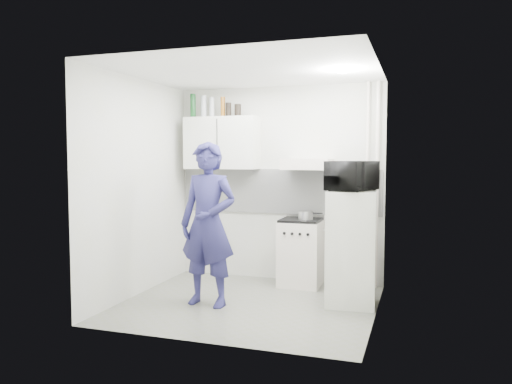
% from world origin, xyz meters
% --- Properties ---
extents(floor, '(2.80, 2.80, 0.00)m').
position_xyz_m(floor, '(0.00, 0.00, 0.00)').
color(floor, slate).
rests_on(floor, ground).
extents(ceiling, '(2.80, 2.80, 0.00)m').
position_xyz_m(ceiling, '(0.00, 0.00, 2.60)').
color(ceiling, white).
rests_on(ceiling, wall_back).
extents(wall_back, '(2.80, 0.00, 2.80)m').
position_xyz_m(wall_back, '(0.00, 1.25, 1.30)').
color(wall_back, beige).
rests_on(wall_back, floor).
extents(wall_left, '(0.00, 2.60, 2.60)m').
position_xyz_m(wall_left, '(-1.40, 0.00, 1.30)').
color(wall_left, beige).
rests_on(wall_left, floor).
extents(wall_right, '(0.00, 2.60, 2.60)m').
position_xyz_m(wall_right, '(1.40, 0.00, 1.30)').
color(wall_right, beige).
rests_on(wall_right, floor).
extents(person, '(0.70, 0.49, 1.83)m').
position_xyz_m(person, '(-0.42, -0.16, 0.91)').
color(person, navy).
rests_on(person, floor).
extents(stove, '(0.52, 0.52, 0.84)m').
position_xyz_m(stove, '(0.37, 1.00, 0.42)').
color(stove, silver).
rests_on(stove, floor).
extents(fridge, '(0.57, 0.57, 1.29)m').
position_xyz_m(fridge, '(1.10, 0.34, 0.64)').
color(fridge, white).
rests_on(fridge, floor).
extents(stove_top, '(0.50, 0.50, 0.03)m').
position_xyz_m(stove_top, '(0.37, 1.00, 0.85)').
color(stove_top, black).
rests_on(stove_top, stove).
extents(saucepan, '(0.19, 0.19, 0.10)m').
position_xyz_m(saucepan, '(0.44, 0.96, 0.92)').
color(saucepan, silver).
rests_on(saucepan, stove_top).
extents(microwave, '(0.69, 0.56, 0.33)m').
position_xyz_m(microwave, '(1.10, 0.34, 1.45)').
color(microwave, black).
rests_on(microwave, fridge).
extents(bottle_a, '(0.08, 0.08, 0.33)m').
position_xyz_m(bottle_a, '(-1.18, 1.07, 2.36)').
color(bottle_a, '#144C1E').
rests_on(bottle_a, upper_cabinet).
extents(bottle_b, '(0.08, 0.08, 0.30)m').
position_xyz_m(bottle_b, '(-1.02, 1.07, 2.35)').
color(bottle_b, '#B2B7BC').
rests_on(bottle_b, upper_cabinet).
extents(bottle_c, '(0.06, 0.06, 0.27)m').
position_xyz_m(bottle_c, '(-0.90, 1.07, 2.33)').
color(bottle_c, '#B2B7BC').
rests_on(bottle_c, upper_cabinet).
extents(bottle_d, '(0.06, 0.06, 0.27)m').
position_xyz_m(bottle_d, '(-0.74, 1.07, 2.34)').
color(bottle_d, brown).
rests_on(bottle_d, upper_cabinet).
extents(canister_a, '(0.08, 0.08, 0.19)m').
position_xyz_m(canister_a, '(-0.66, 1.07, 2.30)').
color(canister_a, black).
rests_on(canister_a, upper_cabinet).
extents(canister_b, '(0.09, 0.09, 0.17)m').
position_xyz_m(canister_b, '(-0.52, 1.07, 2.28)').
color(canister_b, black).
rests_on(canister_b, upper_cabinet).
extents(upper_cabinet, '(1.00, 0.35, 0.70)m').
position_xyz_m(upper_cabinet, '(-0.75, 1.07, 1.85)').
color(upper_cabinet, white).
rests_on(upper_cabinet, wall_back).
extents(range_hood, '(0.60, 0.50, 0.14)m').
position_xyz_m(range_hood, '(0.45, 1.00, 1.57)').
color(range_hood, silver).
rests_on(range_hood, wall_back).
extents(backsplash, '(2.74, 0.03, 0.60)m').
position_xyz_m(backsplash, '(0.00, 1.24, 1.20)').
color(backsplash, white).
rests_on(backsplash, wall_back).
extents(pipe_a, '(0.05, 0.05, 2.60)m').
position_xyz_m(pipe_a, '(1.30, 1.17, 1.30)').
color(pipe_a, silver).
rests_on(pipe_a, floor).
extents(pipe_b, '(0.04, 0.04, 2.60)m').
position_xyz_m(pipe_b, '(1.18, 1.17, 1.30)').
color(pipe_b, silver).
rests_on(pipe_b, floor).
extents(ceiling_spot_fixture, '(0.10, 0.10, 0.02)m').
position_xyz_m(ceiling_spot_fixture, '(1.00, 0.20, 2.57)').
color(ceiling_spot_fixture, white).
rests_on(ceiling_spot_fixture, ceiling).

